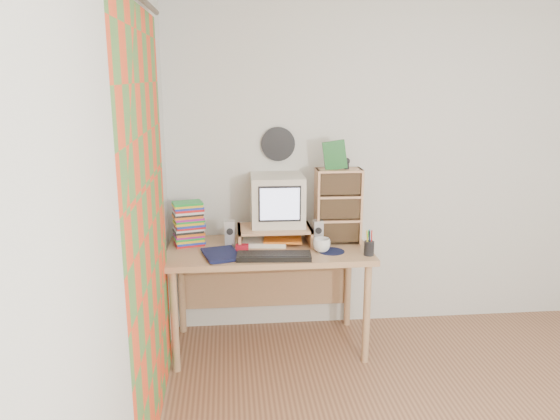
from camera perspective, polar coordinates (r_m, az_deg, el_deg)
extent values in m
plane|color=silver|center=(4.25, 12.39, 4.52)|extent=(3.50, 0.00, 3.50)
plane|color=silver|center=(2.38, -16.19, -2.97)|extent=(0.00, 3.50, 3.50)
plane|color=#E34520|center=(2.86, -13.56, -2.11)|extent=(0.00, 2.20, 2.20)
cylinder|color=black|center=(4.02, -0.21, 6.91)|extent=(0.25, 0.02, 0.25)
cube|color=tan|center=(3.82, -1.20, -4.24)|extent=(1.40, 0.70, 0.04)
cube|color=tan|center=(4.25, -1.52, -7.41)|extent=(1.33, 0.02, 0.41)
cylinder|color=tan|center=(3.70, -10.95, -11.39)|extent=(0.05, 0.05, 0.71)
cylinder|color=tan|center=(3.79, 9.04, -10.65)|extent=(0.05, 0.05, 0.71)
cylinder|color=tan|center=(4.23, -10.25, -8.05)|extent=(0.05, 0.05, 0.71)
cylinder|color=tan|center=(4.31, 7.11, -7.50)|extent=(0.05, 0.05, 0.71)
cube|color=tan|center=(3.88, -4.27, -2.74)|extent=(0.02, 0.30, 0.12)
cube|color=tan|center=(3.92, 3.05, -2.54)|extent=(0.02, 0.30, 0.12)
cube|color=tan|center=(3.88, -0.59, -1.93)|extent=(0.52, 0.30, 0.02)
cube|color=beige|center=(3.89, -0.23, 0.96)|extent=(0.38, 0.38, 0.36)
cube|color=#ABABB0|center=(3.82, -5.26, -2.50)|extent=(0.07, 0.07, 0.19)
cube|color=#ABABB0|center=(3.85, 3.94, -2.40)|extent=(0.08, 0.08, 0.18)
cube|color=black|center=(3.59, -0.63, -4.85)|extent=(0.50, 0.20, 0.03)
cube|color=tan|center=(3.89, 6.10, 0.40)|extent=(0.32, 0.18, 0.53)
imported|color=white|center=(3.72, 4.37, -3.68)|extent=(0.14, 0.14, 0.09)
imported|color=#0F1438|center=(3.63, -7.87, -4.59)|extent=(0.31, 0.26, 0.05)
cylinder|color=black|center=(3.75, 5.40, -4.32)|extent=(0.21, 0.21, 0.00)
cube|color=#AD1224|center=(3.75, -3.98, -3.96)|extent=(0.09, 0.06, 0.04)
cube|color=#185621|center=(3.80, 5.74, 5.72)|extent=(0.16, 0.04, 0.20)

